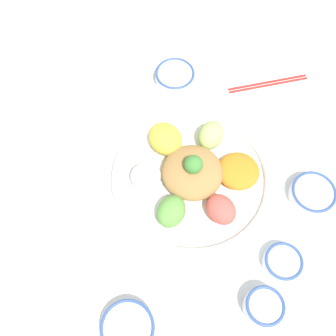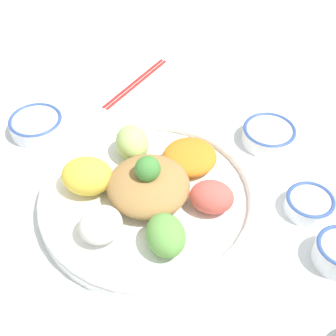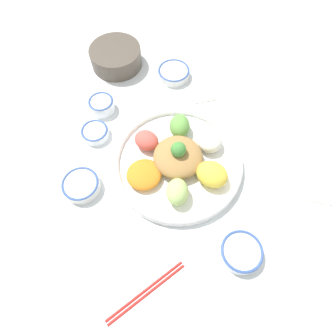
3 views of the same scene
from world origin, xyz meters
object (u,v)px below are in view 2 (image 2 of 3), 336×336
sauce_bowl_red (36,124)px  sauce_bowl_far (269,134)px  rice_bowl_blue (309,203)px  salad_platter (148,193)px  chopsticks_pair_near (136,82)px

sauce_bowl_red → sauce_bowl_far: same height
sauce_bowl_red → rice_bowl_blue: size_ratio=1.28×
salad_platter → rice_bowl_blue: bearing=179.6°
salad_platter → sauce_bowl_far: size_ratio=3.66×
salad_platter → chopsticks_pair_near: size_ratio=1.91×
salad_platter → sauce_bowl_far: salad_platter is taller
sauce_bowl_red → chopsticks_pair_near: (-0.19, -0.18, -0.02)m
salad_platter → chopsticks_pair_near: salad_platter is taller
salad_platter → sauce_bowl_red: salad_platter is taller
sauce_bowl_red → rice_bowl_blue: bearing=160.7°
salad_platter → sauce_bowl_far: (-0.23, -0.18, -0.01)m
salad_platter → chopsticks_pair_near: (0.06, -0.37, -0.02)m
salad_platter → sauce_bowl_red: size_ratio=3.56×
sauce_bowl_red → chopsticks_pair_near: 0.26m
rice_bowl_blue → salad_platter: bearing=-0.4°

